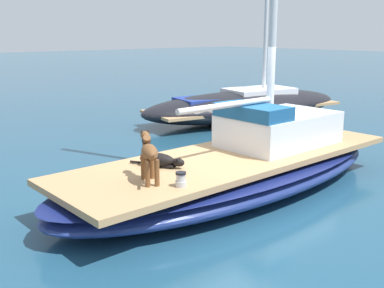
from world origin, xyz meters
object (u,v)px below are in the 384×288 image
at_px(deck_winch, 181,180).
at_px(moored_boat_port_side, 245,105).
at_px(dog_black, 159,160).
at_px(dog_brown, 149,153).
at_px(sailboat_main, 234,172).

height_order(deck_winch, moored_boat_port_side, moored_boat_port_side).
bearing_deg(dog_black, dog_brown, -47.55).
distance_m(sailboat_main, dog_black, 1.54).
distance_m(dog_brown, moored_boat_port_side, 8.53).
distance_m(dog_black, moored_boat_port_side, 7.75).
distance_m(dog_black, deck_winch, 1.06).
bearing_deg(sailboat_main, dog_black, -100.95).
bearing_deg(moored_boat_port_side, deck_winch, -53.33).
height_order(sailboat_main, deck_winch, deck_winch).
xyz_separation_m(deck_winch, moored_boat_port_side, (-5.15, 6.91, -0.24)).
bearing_deg(deck_winch, dog_brown, -157.53).
relative_size(deck_winch, moored_boat_port_side, 0.03).
bearing_deg(sailboat_main, deck_winch, -68.74).
xyz_separation_m(sailboat_main, dog_black, (-0.28, -1.45, 0.43)).
xyz_separation_m(sailboat_main, dog_brown, (0.24, -2.02, 0.75)).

